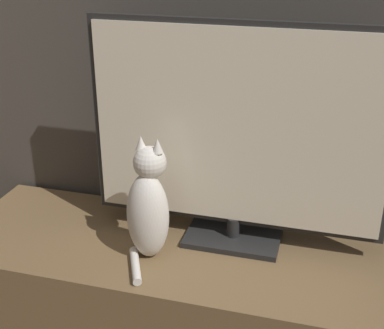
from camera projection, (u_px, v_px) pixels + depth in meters
name	position (u px, v px, depth m)	size (l,w,h in m)	color
tv_stand	(175.00, 295.00, 1.93)	(1.56, 0.56, 0.42)	brown
tv	(237.00, 136.00, 1.72)	(0.99, 0.20, 0.76)	black
cat	(149.00, 207.00, 1.72)	(0.16, 0.26, 0.41)	silver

